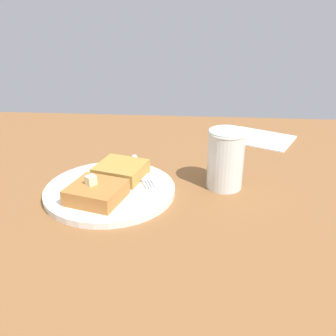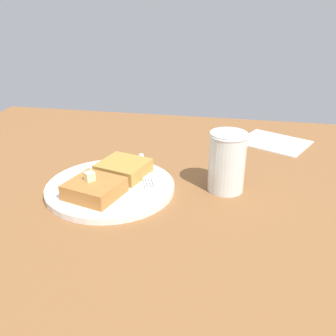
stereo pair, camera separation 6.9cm
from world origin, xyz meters
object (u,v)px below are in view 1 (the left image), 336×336
object	(u,v)px
plate	(110,190)
fork	(143,172)
napkin	(260,139)
syrup_jar	(225,162)

from	to	relation	value
plate	fork	bearing A→B (deg)	-38.88
fork	napkin	distance (cm)	36.44
fork	syrup_jar	size ratio (longest dim) A/B	1.37
syrup_jar	napkin	distance (cm)	29.38
plate	fork	size ratio (longest dim) A/B	1.55
plate	fork	xyz separation A→B (cm)	(6.50, -5.24, 0.69)
plate	syrup_jar	world-z (taller)	syrup_jar
syrup_jar	fork	bearing A→B (deg)	82.76
napkin	fork	bearing A→B (deg)	133.14
plate	napkin	xyz separation A→B (cm)	(31.40, -31.81, -0.52)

